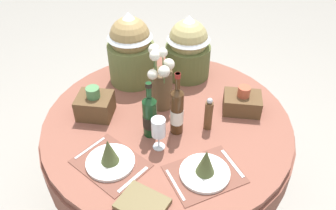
{
  "coord_description": "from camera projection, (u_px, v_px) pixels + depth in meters",
  "views": [
    {
      "loc": [
        0.2,
        -1.45,
        2.03
      ],
      "look_at": [
        0.0,
        0.03,
        0.81
      ],
      "focal_mm": 37.28,
      "sensor_mm": 36.0,
      "label": 1
    }
  ],
  "objects": [
    {
      "name": "wine_glass_left",
      "position": [
        158.0,
        128.0,
        1.71
      ],
      "size": [
        0.07,
        0.07,
        0.19
      ],
      "color": "silver",
      "rests_on": "dining_table"
    },
    {
      "name": "ground",
      "position": [
        167.0,
        199.0,
        2.42
      ],
      "size": [
        8.0,
        8.0,
        0.0
      ],
      "primitive_type": "plane",
      "color": "#9E998E"
    },
    {
      "name": "pepper_mill",
      "position": [
        208.0,
        115.0,
        1.85
      ],
      "size": [
        0.04,
        0.04,
        0.2
      ],
      "color": "brown",
      "rests_on": "dining_table"
    },
    {
      "name": "gift_tub_back_centre",
      "position": [
        188.0,
        45.0,
        2.18
      ],
      "size": [
        0.29,
        0.29,
        0.42
      ],
      "color": "#566033",
      "rests_on": "dining_table"
    },
    {
      "name": "wine_bottle_centre",
      "position": [
        177.0,
        111.0,
        1.8
      ],
      "size": [
        0.07,
        0.07,
        0.37
      ],
      "color": "#422814",
      "rests_on": "dining_table"
    },
    {
      "name": "gift_tub_back_left",
      "position": [
        131.0,
        46.0,
        2.11
      ],
      "size": [
        0.29,
        0.29,
        0.46
      ],
      "color": "olive",
      "rests_on": "dining_table"
    },
    {
      "name": "place_setting_left",
      "position": [
        110.0,
        157.0,
        1.68
      ],
      "size": [
        0.43,
        0.4,
        0.16
      ],
      "color": "brown",
      "rests_on": "dining_table"
    },
    {
      "name": "dining_table",
      "position": [
        167.0,
        137.0,
        2.04
      ],
      "size": [
        1.41,
        1.41,
        0.73
      ],
      "color": "brown",
      "rests_on": "ground"
    },
    {
      "name": "woven_basket_side_left",
      "position": [
        95.0,
        105.0,
        1.95
      ],
      "size": [
        0.19,
        0.17,
        0.19
      ],
      "color": "brown",
      "rests_on": "dining_table"
    },
    {
      "name": "place_setting_right",
      "position": [
        205.0,
        168.0,
        1.62
      ],
      "size": [
        0.43,
        0.4,
        0.16
      ],
      "color": "brown",
      "rests_on": "dining_table"
    },
    {
      "name": "woven_basket_side_right",
      "position": [
        242.0,
        102.0,
        1.99
      ],
      "size": [
        0.21,
        0.16,
        0.16
      ],
      "color": "brown",
      "rests_on": "dining_table"
    },
    {
      "name": "wine_bottle_left",
      "position": [
        150.0,
        116.0,
        1.79
      ],
      "size": [
        0.08,
        0.08,
        0.33
      ],
      "color": "#143819",
      "rests_on": "dining_table"
    },
    {
      "name": "book_on_table",
      "position": [
        142.0,
        204.0,
        1.51
      ],
      "size": [
        0.25,
        0.23,
        0.02
      ],
      "primitive_type": "cube",
      "rotation": [
        0.0,
        0.0,
        -0.4
      ],
      "color": "brown",
      "rests_on": "dining_table"
    },
    {
      "name": "flower_vase",
      "position": [
        161.0,
        82.0,
        1.94
      ],
      "size": [
        0.15,
        0.19,
        0.4
      ],
      "color": "brown",
      "rests_on": "dining_table"
    }
  ]
}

